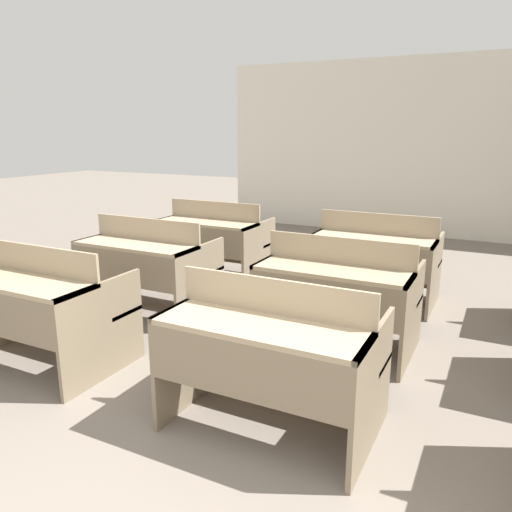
{
  "coord_description": "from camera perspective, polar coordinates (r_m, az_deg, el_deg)",
  "views": [
    {
      "loc": [
        1.04,
        -0.88,
        1.67
      ],
      "look_at": [
        -0.6,
        2.37,
        0.75
      ],
      "focal_mm": 35.0,
      "sensor_mm": 36.0,
      "label": 1
    }
  ],
  "objects": [
    {
      "name": "bench_second_left",
      "position": [
        4.74,
        -12.33,
        -0.86
      ],
      "size": [
        1.15,
        0.78,
        0.89
      ],
      "color": "#81725B",
      "rests_on": "ground_plane"
    },
    {
      "name": "bench_front_left",
      "position": [
        3.9,
        -23.59,
        -5.02
      ],
      "size": [
        1.15,
        0.78,
        0.89
      ],
      "color": "#7B6B54",
      "rests_on": "ground_plane"
    },
    {
      "name": "bench_front_center",
      "position": [
        2.83,
        1.82,
        -10.98
      ],
      "size": [
        1.15,
        0.78,
        0.89
      ],
      "color": "#7B6C55",
      "rests_on": "ground_plane"
    },
    {
      "name": "bench_third_center",
      "position": [
        5.04,
        13.5,
        -0.05
      ],
      "size": [
        1.15,
        0.78,
        0.89
      ],
      "color": "#82735C",
      "rests_on": "ground_plane"
    },
    {
      "name": "wall_back",
      "position": [
        8.36,
        20.0,
        11.45
      ],
      "size": [
        7.02,
        0.06,
        2.77
      ],
      "color": "white",
      "rests_on": "ground_plane"
    },
    {
      "name": "bench_second_center",
      "position": [
        3.88,
        9.26,
        -4.07
      ],
      "size": [
        1.15,
        0.78,
        0.89
      ],
      "color": "#7B6C55",
      "rests_on": "ground_plane"
    },
    {
      "name": "bench_third_left",
      "position": [
        5.73,
        -4.84,
        2.0
      ],
      "size": [
        1.15,
        0.78,
        0.89
      ],
      "color": "#81725B",
      "rests_on": "ground_plane"
    }
  ]
}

